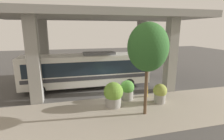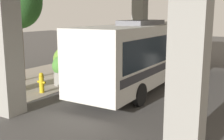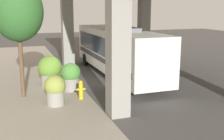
# 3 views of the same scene
# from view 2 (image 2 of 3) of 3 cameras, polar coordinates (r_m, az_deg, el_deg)

# --- Properties ---
(ground_plane) EXTENTS (80.00, 80.00, 0.00)m
(ground_plane) POSITION_cam_2_polar(r_m,az_deg,el_deg) (16.55, -4.99, -2.39)
(ground_plane) COLOR #474442
(ground_plane) RESTS_ON ground
(sidewalk_strip) EXTENTS (6.00, 40.00, 0.02)m
(sidewalk_strip) POSITION_cam_2_polar(r_m,az_deg,el_deg) (18.42, -12.60, -1.19)
(sidewalk_strip) COLOR gray
(sidewalk_strip) RESTS_ON ground
(bus) EXTENTS (2.79, 12.46, 3.60)m
(bus) POSITION_cam_2_polar(r_m,az_deg,el_deg) (16.00, 7.80, 4.19)
(bus) COLOR silver
(bus) RESTS_ON ground
(fire_hydrant) EXTENTS (0.50, 0.24, 1.05)m
(fire_hydrant) POSITION_cam_2_polar(r_m,az_deg,el_deg) (14.47, -14.12, -2.52)
(fire_hydrant) COLOR gold
(fire_hydrant) RESTS_ON ground
(planter_front) EXTENTS (1.17, 1.17, 1.68)m
(planter_front) POSITION_cam_2_polar(r_m,az_deg,el_deg) (15.82, -9.96, 0.03)
(planter_front) COLOR gray
(planter_front) RESTS_ON ground
(planter_middle) EXTENTS (1.09, 1.09, 1.58)m
(planter_middle) POSITION_cam_2_polar(r_m,az_deg,el_deg) (15.12, -19.37, -1.09)
(planter_middle) COLOR gray
(planter_middle) RESTS_ON ground
(planter_back) EXTENTS (1.48, 1.48, 1.93)m
(planter_back) POSITION_cam_2_polar(r_m,az_deg,el_deg) (17.56, -9.45, 1.58)
(planter_back) COLOR gray
(planter_back) RESTS_ON ground
(street_tree_near) EXTENTS (2.65, 2.65, 6.27)m
(street_tree_near) POSITION_cam_2_polar(r_m,az_deg,el_deg) (17.22, -18.42, 13.23)
(street_tree_near) COLOR brown
(street_tree_near) RESTS_ON ground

